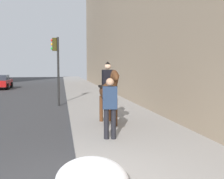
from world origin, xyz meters
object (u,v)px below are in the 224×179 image
mounted_horse_near (109,90)px  car_far_lane (0,82)px  pedestrian_greeting (110,104)px  traffic_light_near_curb (56,60)px

mounted_horse_near → car_far_lane: 20.25m
car_far_lane → mounted_horse_near: bearing=-159.7°
mounted_horse_near → pedestrian_greeting: 1.92m
car_far_lane → traffic_light_near_curb: traffic_light_near_curb is taller
pedestrian_greeting → car_far_lane: bearing=29.8°
traffic_light_near_curb → car_far_lane: bearing=24.2°
pedestrian_greeting → traffic_light_near_curb: traffic_light_near_curb is taller
traffic_light_near_curb → mounted_horse_near: bearing=-161.6°
car_far_lane → pedestrian_greeting: bearing=-162.4°
pedestrian_greeting → car_far_lane: size_ratio=0.39×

